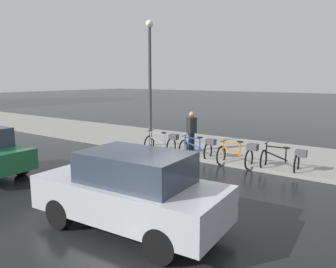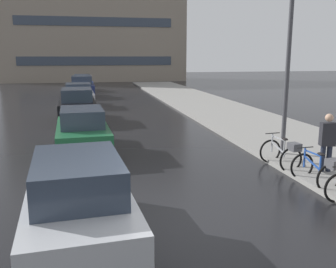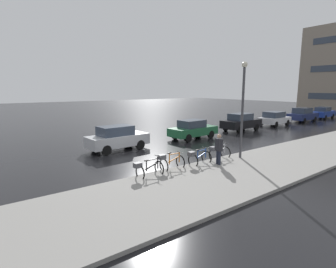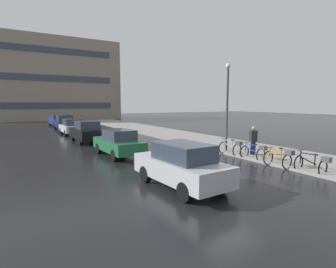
% 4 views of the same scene
% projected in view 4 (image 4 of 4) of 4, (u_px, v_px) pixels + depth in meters
% --- Properties ---
extents(ground_plane, '(140.00, 140.00, 0.00)m').
position_uv_depth(ground_plane, '(223.00, 179.00, 10.76)').
color(ground_plane, black).
extents(sidewalk_kerb, '(4.80, 60.00, 0.14)m').
position_uv_depth(sidewalk_kerb, '(196.00, 139.00, 22.34)').
color(sidewalk_kerb, gray).
rests_on(sidewalk_kerb, ground).
extents(bicycle_nearest, '(0.77, 1.42, 0.99)m').
position_uv_depth(bicycle_nearest, '(314.00, 163.00, 11.42)').
color(bicycle_nearest, black).
rests_on(bicycle_nearest, ground).
extents(bicycle_second, '(0.73, 1.38, 0.98)m').
position_uv_depth(bicycle_second, '(280.00, 157.00, 12.59)').
color(bicycle_second, black).
rests_on(bicycle_second, ground).
extents(bicycle_third, '(0.81, 1.42, 0.92)m').
position_uv_depth(bicycle_third, '(255.00, 152.00, 14.18)').
color(bicycle_third, black).
rests_on(bicycle_third, ground).
extents(bicycle_farthest, '(0.86, 1.43, 0.98)m').
position_uv_depth(bicycle_farthest, '(232.00, 147.00, 15.56)').
color(bicycle_farthest, black).
rests_on(bicycle_farthest, ground).
extents(car_silver, '(2.00, 4.20, 1.66)m').
position_uv_depth(car_silver, '(181.00, 165.00, 9.59)').
color(car_silver, '#B2B5BA').
rests_on(car_silver, ground).
extents(car_green, '(1.91, 4.31, 1.57)m').
position_uv_depth(car_green, '(119.00, 143.00, 15.42)').
color(car_green, '#1E6038').
rests_on(car_green, ground).
extents(car_black, '(1.94, 4.42, 1.70)m').
position_uv_depth(car_black, '(87.00, 132.00, 20.93)').
color(car_black, black).
rests_on(car_black, ground).
extents(car_white, '(2.06, 3.91, 1.56)m').
position_uv_depth(car_white, '(73.00, 127.00, 25.92)').
color(car_white, silver).
rests_on(car_white, ground).
extents(car_navy, '(1.98, 4.36, 1.74)m').
position_uv_depth(car_navy, '(65.00, 122.00, 31.09)').
color(car_navy, navy).
rests_on(car_navy, ground).
extents(car_blue, '(1.99, 4.49, 1.58)m').
position_uv_depth(car_blue, '(58.00, 120.00, 35.97)').
color(car_blue, navy).
rests_on(car_blue, ground).
extents(pedestrian, '(0.44, 0.32, 1.77)m').
position_uv_depth(pedestrian, '(253.00, 140.00, 15.15)').
color(pedestrian, '#1E2333').
rests_on(pedestrian, ground).
extents(streetlamp, '(0.33, 0.33, 5.57)m').
position_uv_depth(streetlamp, '(227.00, 99.00, 16.54)').
color(streetlamp, '#424247').
rests_on(streetlamp, ground).
extents(building_facade_main, '(23.53, 8.12, 15.02)m').
position_uv_depth(building_facade_main, '(54.00, 80.00, 49.80)').
color(building_facade_main, gray).
rests_on(building_facade_main, ground).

